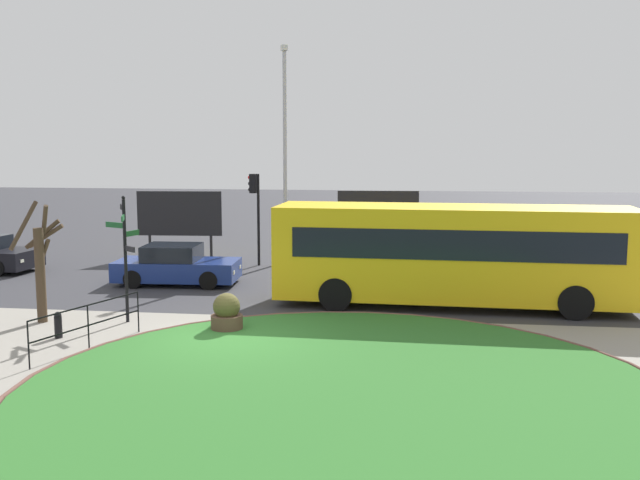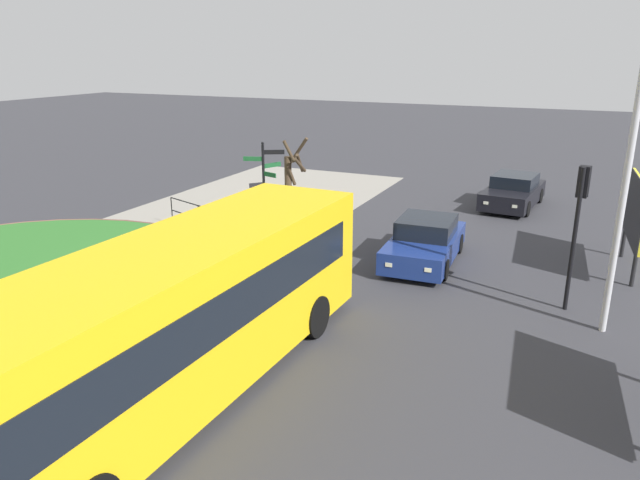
{
  "view_description": "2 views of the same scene",
  "coord_description": "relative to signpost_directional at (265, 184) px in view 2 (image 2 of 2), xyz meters",
  "views": [
    {
      "loc": [
        4.52,
        -17.22,
        4.94
      ],
      "look_at": [
        1.68,
        4.36,
        2.03
      ],
      "focal_mm": 40.33,
      "sensor_mm": 36.0,
      "label": 1
    },
    {
      "loc": [
        13.84,
        11.45,
        6.46
      ],
      "look_at": [
        -0.28,
        4.96,
        1.48
      ],
      "focal_mm": 33.44,
      "sensor_mm": 36.0,
      "label": 2
    }
  ],
  "objects": [
    {
      "name": "car_far_lane",
      "position": [
        -8.88,
        7.1,
        -1.48
      ],
      "size": [
        4.45,
        2.29,
        1.39
      ],
      "rotation": [
        0.0,
        0.0,
        -0.1
      ],
      "color": "black",
      "rests_on": "ground"
    },
    {
      "name": "bollard_foreground",
      "position": [
        -1.08,
        -1.85,
        -1.77
      ],
      "size": [
        0.2,
        0.2,
        0.7
      ],
      "color": "black",
      "rests_on": "ground"
    },
    {
      "name": "bus_yellow",
      "position": [
        9.07,
        3.25,
        -0.47
      ],
      "size": [
        10.79,
        2.92,
        3.07
      ],
      "rotation": [
        0.0,
        0.0,
        -0.03
      ],
      "color": "yellow",
      "rests_on": "ground"
    },
    {
      "name": "grass_island",
      "position": [
        6.58,
        -4.98,
        -2.08
      ],
      "size": [
        13.14,
        13.14,
        0.1
      ],
      "primitive_type": "cylinder",
      "color": "#2D6B28",
      "rests_on": "ground"
    },
    {
      "name": "planter_near_signpost",
      "position": [
        3.03,
        -0.66,
        -1.65
      ],
      "size": [
        0.84,
        0.84,
        1.05
      ],
      "color": "brown",
      "rests_on": "ground"
    },
    {
      "name": "lamppost_tall",
      "position": [
        2.55,
        10.73,
        2.63
      ],
      "size": [
        0.32,
        0.32,
        8.92
      ],
      "color": "#B7B7BC",
      "rests_on": "ground"
    },
    {
      "name": "street_tree_bare",
      "position": [
        -2.38,
        -0.25,
        -0.45
      ],
      "size": [
        1.17,
        1.1,
        3.36
      ],
      "color": "#423323",
      "rests_on": "ground"
    },
    {
      "name": "signpost_directional",
      "position": [
        0.0,
        0.0,
        0.0
      ],
      "size": [
        1.08,
        1.29,
        3.54
      ],
      "color": "black",
      "rests_on": "ground"
    },
    {
      "name": "billboard_right",
      "position": [
        -2.24,
        11.35,
        -0.23
      ],
      "size": [
        3.71,
        0.42,
        2.91
      ],
      "rotation": [
        0.0,
        0.0,
        0.08
      ],
      "color": "black",
      "rests_on": "ground"
    },
    {
      "name": "ground",
      "position": [
        3.37,
        -1.48,
        -2.13
      ],
      "size": [
        120.0,
        120.0,
        0.0
      ],
      "primitive_type": "plane",
      "color": "#333338"
    },
    {
      "name": "grass_kerb_ring",
      "position": [
        6.58,
        -4.98,
        -2.07
      ],
      "size": [
        13.45,
        13.45,
        0.11
      ],
      "primitive_type": "torus",
      "color": "brown",
      "rests_on": "ground"
    },
    {
      "name": "railing_grass_edge",
      "position": [
        0.15,
        -2.71,
        -1.4
      ],
      "size": [
        1.22,
        3.38,
        1.11
      ],
      "rotation": [
        0.0,
        0.0,
        4.37
      ],
      "color": "black",
      "rests_on": "ground"
    },
    {
      "name": "car_near_lane",
      "position": [
        -0.45,
        5.51,
        -1.48
      ],
      "size": [
        4.38,
        2.13,
        1.41
      ],
      "rotation": [
        0.0,
        0.0,
        0.05
      ],
      "color": "navy",
      "rests_on": "ground"
    },
    {
      "name": "traffic_light_near",
      "position": [
        1.46,
        9.86,
        0.62
      ],
      "size": [
        0.49,
        0.3,
        3.74
      ],
      "rotation": [
        0.0,
        0.0,
        2.98
      ],
      "color": "black",
      "rests_on": "ground"
    },
    {
      "name": "sidewalk_paving",
      "position": [
        3.37,
        -3.18,
        -2.12
      ],
      "size": [
        32.0,
        8.59,
        0.02
      ],
      "primitive_type": "cube",
      "color": "gray",
      "rests_on": "ground"
    }
  ]
}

